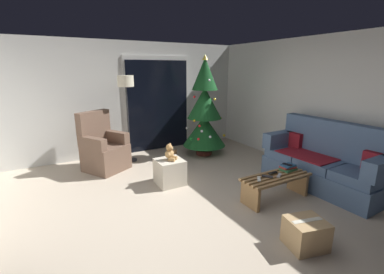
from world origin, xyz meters
name	(u,v)px	position (x,y,z in m)	size (l,w,h in m)	color
ground_plane	(192,211)	(0.00, 0.00, 0.00)	(7.00, 7.00, 0.00)	#B2A38E
wall_back	(125,99)	(0.00, 3.06, 1.25)	(5.72, 0.12, 2.50)	silver
wall_right	(331,107)	(2.86, 0.00, 1.25)	(0.12, 6.00, 2.50)	silver
patio_door_frame	(158,104)	(0.76, 2.99, 1.10)	(1.60, 0.02, 2.20)	silver
patio_door_glass	(159,106)	(0.76, 2.97, 1.05)	(1.50, 0.02, 2.10)	black
couch	(324,163)	(2.32, -0.35, 0.40)	(0.83, 1.96, 1.08)	slate
coffee_table	(276,184)	(1.26, -0.32, 0.25)	(1.10, 0.40, 0.38)	#9E7547
remote_white	(259,179)	(0.94, -0.30, 0.39)	(0.04, 0.16, 0.02)	silver
remote_black	(273,173)	(1.28, -0.23, 0.39)	(0.04, 0.16, 0.02)	black
remote_silver	(279,176)	(1.28, -0.35, 0.39)	(0.04, 0.16, 0.02)	#ADADB2
remote_graphite	(267,176)	(1.11, -0.29, 0.39)	(0.04, 0.16, 0.02)	#333338
book_stack	(288,167)	(1.59, -0.24, 0.42)	(0.26, 0.19, 0.09)	#337042
cell_phone	(287,164)	(1.58, -0.24, 0.47)	(0.07, 0.14, 0.01)	black
christmas_tree	(204,113)	(1.47, 2.04, 0.97)	(0.96, 0.96, 2.21)	#4C1E19
armchair	(103,149)	(-0.72, 2.21, 0.40)	(0.93, 0.94, 1.13)	brown
floor_lamp	(126,90)	(-0.14, 2.44, 1.51)	(0.32, 0.32, 1.78)	#2D2D30
ottoman	(170,172)	(0.11, 0.96, 0.22)	(0.44, 0.44, 0.43)	beige
teddy_bear_honey	(170,153)	(0.12, 0.95, 0.55)	(0.21, 0.22, 0.29)	tan
teddy_bear_chestnut_by_tree	(174,157)	(0.64, 1.89, 0.12)	(0.21, 0.21, 0.29)	brown
cardboard_box_taped_mid_floor	(306,233)	(0.73, -1.28, 0.16)	(0.47, 0.45, 0.33)	tan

